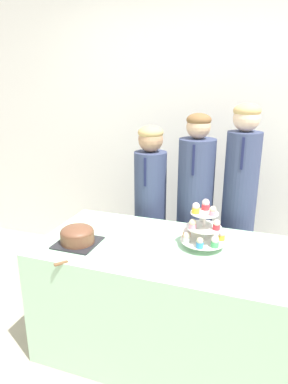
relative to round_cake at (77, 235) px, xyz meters
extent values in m
cube|color=silver|center=(0.52, 1.44, 0.52)|extent=(9.00, 0.06, 2.70)
cube|color=#A8DBB2|center=(0.52, 0.15, -0.44)|extent=(1.57, 0.80, 0.77)
cube|color=#232328|center=(0.00, 0.00, -0.05)|extent=(0.25, 0.25, 0.01)
cylinder|color=brown|center=(0.00, 0.00, -0.01)|extent=(0.21, 0.21, 0.07)
ellipsoid|color=brown|center=(0.00, 0.00, 0.02)|extent=(0.20, 0.20, 0.07)
cube|color=silver|center=(0.12, -0.15, -0.06)|extent=(0.13, 0.15, 0.00)
cube|color=brown|center=(0.04, -0.25, -0.06)|extent=(0.06, 0.07, 0.01)
cylinder|color=silver|center=(0.74, 0.22, 0.05)|extent=(0.02, 0.02, 0.22)
cylinder|color=silver|center=(0.74, 0.22, -0.02)|extent=(0.27, 0.27, 0.01)
cylinder|color=silver|center=(0.74, 0.22, 0.07)|extent=(0.21, 0.21, 0.01)
cylinder|color=silver|center=(0.74, 0.22, 0.16)|extent=(0.17, 0.17, 0.01)
cylinder|color=#4CB766|center=(0.82, 0.14, 0.00)|extent=(0.05, 0.05, 0.03)
sphere|color=white|center=(0.82, 0.14, 0.03)|extent=(0.04, 0.04, 0.04)
cylinder|color=yellow|center=(0.84, 0.25, 0.00)|extent=(0.04, 0.04, 0.03)
sphere|color=silver|center=(0.84, 0.25, 0.03)|extent=(0.04, 0.04, 0.04)
cylinder|color=white|center=(0.78, 0.31, 0.00)|extent=(0.05, 0.05, 0.03)
sphere|color=white|center=(0.78, 0.31, 0.03)|extent=(0.04, 0.04, 0.04)
cylinder|color=yellow|center=(0.69, 0.31, 0.00)|extent=(0.04, 0.04, 0.03)
sphere|color=white|center=(0.69, 0.31, 0.03)|extent=(0.04, 0.04, 0.04)
cylinder|color=orange|center=(0.63, 0.23, 0.00)|extent=(0.05, 0.05, 0.02)
sphere|color=silver|center=(0.63, 0.23, 0.03)|extent=(0.05, 0.05, 0.05)
cylinder|color=white|center=(0.65, 0.15, 0.00)|extent=(0.04, 0.04, 0.03)
sphere|color=#F4E5C6|center=(0.65, 0.15, 0.03)|extent=(0.04, 0.04, 0.04)
cylinder|color=#3893DB|center=(0.74, 0.11, 0.00)|extent=(0.04, 0.04, 0.03)
sphere|color=beige|center=(0.74, 0.11, 0.03)|extent=(0.04, 0.04, 0.04)
cylinder|color=white|center=(0.72, 0.29, 0.09)|extent=(0.04, 0.04, 0.03)
sphere|color=silver|center=(0.72, 0.29, 0.12)|extent=(0.04, 0.04, 0.04)
cylinder|color=pink|center=(0.68, 0.16, 0.09)|extent=(0.04, 0.04, 0.03)
sphere|color=beige|center=(0.68, 0.16, 0.12)|extent=(0.04, 0.04, 0.04)
cylinder|color=#E5333D|center=(0.82, 0.20, 0.09)|extent=(0.04, 0.04, 0.03)
sphere|color=#F4E5C6|center=(0.82, 0.20, 0.12)|extent=(0.04, 0.04, 0.04)
cylinder|color=#E5333D|center=(0.73, 0.27, 0.18)|extent=(0.05, 0.05, 0.03)
sphere|color=silver|center=(0.73, 0.27, 0.21)|extent=(0.05, 0.05, 0.05)
cylinder|color=yellow|center=(0.69, 0.19, 0.18)|extent=(0.05, 0.05, 0.03)
sphere|color=silver|center=(0.69, 0.19, 0.21)|extent=(0.04, 0.04, 0.04)
cylinder|color=pink|center=(0.79, 0.19, 0.18)|extent=(0.04, 0.04, 0.03)
sphere|color=beige|center=(0.79, 0.19, 0.20)|extent=(0.04, 0.04, 0.04)
cylinder|color=#384266|center=(0.21, 0.80, -0.22)|extent=(0.26, 0.26, 1.21)
sphere|color=tan|center=(0.21, 0.80, 0.48)|extent=(0.19, 0.19, 0.19)
ellipsoid|color=tan|center=(0.21, 0.80, 0.53)|extent=(0.20, 0.20, 0.11)
cube|color=#191E47|center=(0.21, 0.67, 0.25)|extent=(0.02, 0.01, 0.22)
cylinder|color=#384266|center=(0.57, 0.80, -0.16)|extent=(0.28, 0.28, 1.33)
sphere|color=#D6AD89|center=(0.57, 0.80, 0.59)|extent=(0.18, 0.18, 0.18)
ellipsoid|color=brown|center=(0.57, 0.80, 0.64)|extent=(0.18, 0.18, 0.10)
cube|color=#191E47|center=(0.57, 0.66, 0.37)|extent=(0.02, 0.01, 0.22)
cylinder|color=#384266|center=(0.90, 0.80, -0.13)|extent=(0.25, 0.25, 1.40)
sphere|color=beige|center=(0.90, 0.80, 0.66)|extent=(0.18, 0.18, 0.18)
ellipsoid|color=tan|center=(0.90, 0.80, 0.71)|extent=(0.19, 0.19, 0.10)
cube|color=#191E47|center=(0.90, 0.67, 0.44)|extent=(0.02, 0.01, 0.22)
camera|label=1|loc=(1.03, -1.68, 0.89)|focal=32.00mm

